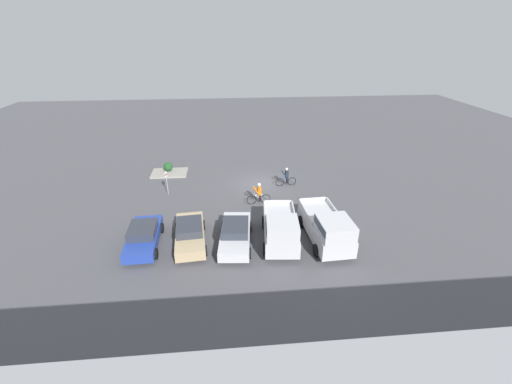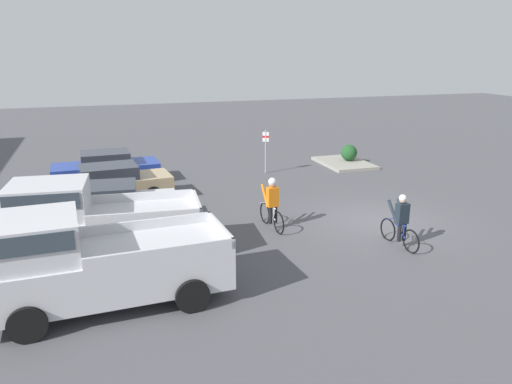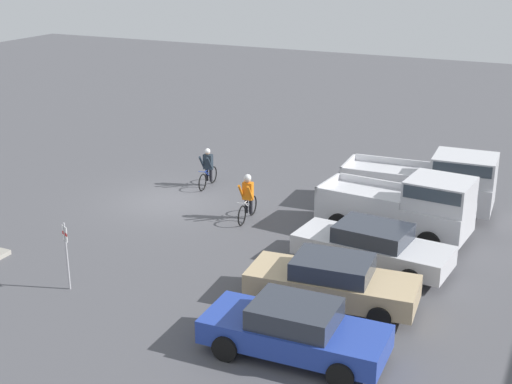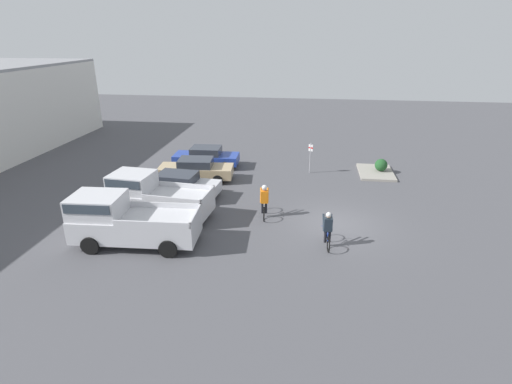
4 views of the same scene
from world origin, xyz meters
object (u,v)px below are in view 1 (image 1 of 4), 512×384
Objects in this scene: sedan_2 at (144,236)px; shrub at (168,167)px; cyclist_1 at (286,177)px; pickup_truck_1 at (281,228)px; cyclist_0 at (259,193)px; sedan_0 at (235,234)px; sedan_1 at (190,233)px; pickup_truck_0 at (328,227)px; fire_lane_sign at (167,180)px.

shrub is at bearing -89.18° from sedan_2.
cyclist_1 reaches higher than sedan_2.
cyclist_0 is at bearing -82.11° from pickup_truck_1.
pickup_truck_1 is at bearing 77.91° from cyclist_1.
sedan_0 is 2.82m from sedan_1.
sedan_2 is (11.23, -0.78, -0.47)m from pickup_truck_0.
fire_lane_sign is (9.78, 0.86, 0.46)m from cyclist_1.
cyclist_0 is 4.07m from cyclist_1.
pickup_truck_1 is 2.91× the size of cyclist_1.
sedan_2 is at bearing -4.27° from pickup_truck_1.
sedan_0 is 2.67× the size of cyclist_0.
shrub is at bearing -64.63° from sedan_0.
pickup_truck_0 reaches higher than shrub.
cyclist_1 is at bearing -83.50° from pickup_truck_0.
fire_lane_sign reaches higher than sedan_2.
pickup_truck_1 is at bearing 124.22° from shrub.
sedan_1 reaches higher than sedan_0.
cyclist_1 is (-1.86, -8.69, -0.36)m from pickup_truck_1.
fire_lane_sign reaches higher than sedan_0.
fire_lane_sign reaches higher than sedan_1.
sedan_2 is at bearing 90.82° from shrub.
pickup_truck_0 reaches higher than cyclist_0.
cyclist_1 is 9.83m from fire_lane_sign.
pickup_truck_0 is 2.87m from pickup_truck_1.
shrub is (8.53, -12.54, -0.59)m from pickup_truck_1.
sedan_2 is 2.47× the size of cyclist_0.
sedan_0 is 2.75× the size of cyclist_1.
sedan_1 is 2.80m from sedan_2.
cyclist_1 is (-2.63, -3.10, -0.08)m from cyclist_0.
pickup_truck_0 is 3.11× the size of cyclist_1.
cyclist_0 is at bearing -134.20° from sedan_1.
shrub is at bearing -75.95° from sedan_1.
sedan_0 is 2.38× the size of fire_lane_sign.
cyclist_1 is (1.01, -8.84, -0.37)m from pickup_truck_0.
pickup_truck_1 is at bearing 135.35° from fire_lane_sign.
pickup_truck_1 is 5.62m from sedan_1.
pickup_truck_1 is at bearing 175.73° from sedan_2.
shrub is at bearing -20.36° from cyclist_1.
sedan_2 is at bearing -2.57° from sedan_0.
pickup_truck_0 is at bearing 174.39° from sedan_1.
sedan_1 is at bearing -6.87° from pickup_truck_1.
sedan_0 is at bearing 173.96° from sedan_1.
cyclist_0 reaches higher than cyclist_1.
cyclist_1 is 11.08m from shrub.
sedan_0 reaches higher than shrub.
fire_lane_sign is at bearing -36.50° from pickup_truck_0.
cyclist_0 is 0.89× the size of fire_lane_sign.
fire_lane_sign is at bearing -93.48° from sedan_2.
pickup_truck_0 reaches higher than cyclist_1.
pickup_truck_1 reaches higher than shrub.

